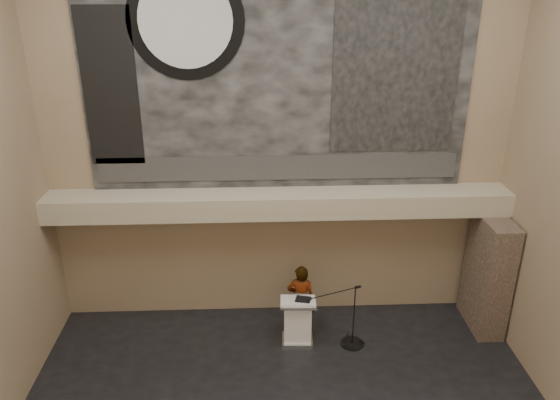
{
  "coord_description": "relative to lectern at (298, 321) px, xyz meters",
  "views": [
    {
      "loc": [
        -0.45,
        -7.19,
        7.67
      ],
      "look_at": [
        0.0,
        3.2,
        3.2
      ],
      "focal_mm": 35.0,
      "sensor_mm": 36.0,
      "label": 1
    }
  ],
  "objects": [
    {
      "name": "banner",
      "position": [
        -0.36,
        1.3,
        5.15
      ],
      "size": [
        8.0,
        0.05,
        5.0
      ],
      "primitive_type": "cube",
      "color": "black",
      "rests_on": "wall_back"
    },
    {
      "name": "banner_clock_face",
      "position": [
        -2.16,
        1.24,
        6.15
      ],
      "size": [
        1.84,
        0.02,
        1.84
      ],
      "primitive_type": "cylinder",
      "rotation": [
        1.57,
        0.0,
        0.0
      ],
      "color": "silver",
      "rests_on": "banner"
    },
    {
      "name": "sprinkler_left",
      "position": [
        -1.96,
        0.88,
        2.12
      ],
      "size": [
        0.04,
        0.04,
        0.06
      ],
      "primitive_type": "cylinder",
      "color": "#B2893D",
      "rests_on": "soffit"
    },
    {
      "name": "lectern",
      "position": [
        0.0,
        0.0,
        0.0
      ],
      "size": [
        0.77,
        0.57,
        1.14
      ],
      "rotation": [
        0.0,
        0.0,
        -0.05
      ],
      "color": "silver",
      "rests_on": "floor"
    },
    {
      "name": "banner_building_print",
      "position": [
        2.04,
        1.26,
        5.25
      ],
      "size": [
        2.6,
        0.02,
        3.6
      ],
      "primitive_type": "cube",
      "color": "black",
      "rests_on": "banner"
    },
    {
      "name": "wall_back",
      "position": [
        -0.36,
        1.33,
        3.7
      ],
      "size": [
        10.0,
        0.02,
        8.5
      ],
      "primitive_type": "cube",
      "color": "#8B7958",
      "rests_on": "floor"
    },
    {
      "name": "banner_clock_rim",
      "position": [
        -2.16,
        1.26,
        6.15
      ],
      "size": [
        2.3,
        0.02,
        2.3
      ],
      "primitive_type": "cylinder",
      "rotation": [
        1.57,
        0.0,
        0.0
      ],
      "color": "black",
      "rests_on": "banner"
    },
    {
      "name": "stone_pier",
      "position": [
        4.29,
        0.48,
        0.8
      ],
      "size": [
        0.6,
        1.4,
        2.7
      ],
      "primitive_type": "cube",
      "color": "#423328",
      "rests_on": "floor"
    },
    {
      "name": "binder",
      "position": [
        0.11,
        -0.04,
        0.56
      ],
      "size": [
        0.37,
        0.33,
        0.04
      ],
      "primitive_type": "cube",
      "rotation": [
        0.0,
        0.0,
        -0.25
      ],
      "color": "black",
      "rests_on": "lectern"
    },
    {
      "name": "papers",
      "position": [
        -0.09,
        -0.05,
        0.55
      ],
      "size": [
        0.29,
        0.35,
        0.0
      ],
      "primitive_type": "cube",
      "rotation": [
        0.0,
        0.0,
        -0.24
      ],
      "color": "silver",
      "rests_on": "lectern"
    },
    {
      "name": "mic_stand",
      "position": [
        1.17,
        -0.15,
        -0.33
      ],
      "size": [
        1.35,
        0.68,
        1.49
      ],
      "rotation": [
        0.0,
        0.0,
        0.36
      ],
      "color": "black",
      "rests_on": "floor"
    },
    {
      "name": "banner_brick_print",
      "position": [
        -3.76,
        1.26,
        4.85
      ],
      "size": [
        1.1,
        0.02,
        3.2
      ],
      "primitive_type": "cube",
      "color": "black",
      "rests_on": "banner"
    },
    {
      "name": "soffit",
      "position": [
        -0.36,
        0.93,
        2.4
      ],
      "size": [
        10.0,
        0.8,
        0.5
      ],
      "primitive_type": "cube",
      "color": "tan",
      "rests_on": "wall_back"
    },
    {
      "name": "sprinkler_right",
      "position": [
        1.54,
        0.88,
        2.12
      ],
      "size": [
        0.04,
        0.04,
        0.06
      ],
      "primitive_type": "cylinder",
      "color": "#B2893D",
      "rests_on": "soffit"
    },
    {
      "name": "banner_text_strip",
      "position": [
        -0.36,
        1.26,
        3.1
      ],
      "size": [
        7.76,
        0.02,
        0.55
      ],
      "primitive_type": "cube",
      "color": "#2C2C2C",
      "rests_on": "banner"
    },
    {
      "name": "speaker_person",
      "position": [
        0.09,
        0.38,
        0.29
      ],
      "size": [
        0.68,
        0.51,
        1.69
      ],
      "primitive_type": "imported",
      "rotation": [
        0.0,
        0.0,
        2.95
      ],
      "color": "silver",
      "rests_on": "floor"
    }
  ]
}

